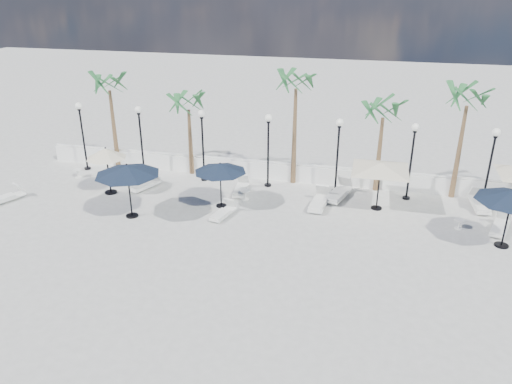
% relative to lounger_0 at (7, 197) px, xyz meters
% --- Properties ---
extents(ground, '(100.00, 100.00, 0.00)m').
position_rel_lounger_0_xyz_m(ground, '(11.99, -1.71, -0.22)').
color(ground, '#A2A19C').
rests_on(ground, ground).
extents(balustrade, '(26.00, 0.30, 1.01)m').
position_rel_lounger_0_xyz_m(balustrade, '(11.99, 5.79, 0.25)').
color(balustrade, white).
rests_on(balustrade, ground).
extents(lamppost_0, '(0.36, 0.36, 3.84)m').
position_rel_lounger_0_xyz_m(lamppost_0, '(1.49, 4.79, 2.28)').
color(lamppost_0, black).
rests_on(lamppost_0, ground).
extents(lamppost_1, '(0.36, 0.36, 3.84)m').
position_rel_lounger_0_xyz_m(lamppost_1, '(4.99, 4.79, 2.28)').
color(lamppost_1, black).
rests_on(lamppost_1, ground).
extents(lamppost_2, '(0.36, 0.36, 3.84)m').
position_rel_lounger_0_xyz_m(lamppost_2, '(8.49, 4.79, 2.28)').
color(lamppost_2, black).
rests_on(lamppost_2, ground).
extents(lamppost_3, '(0.36, 0.36, 3.84)m').
position_rel_lounger_0_xyz_m(lamppost_3, '(11.99, 4.79, 2.28)').
color(lamppost_3, black).
rests_on(lamppost_3, ground).
extents(lamppost_4, '(0.36, 0.36, 3.84)m').
position_rel_lounger_0_xyz_m(lamppost_4, '(15.49, 4.79, 2.28)').
color(lamppost_4, black).
rests_on(lamppost_4, ground).
extents(lamppost_5, '(0.36, 0.36, 3.84)m').
position_rel_lounger_0_xyz_m(lamppost_5, '(18.99, 4.79, 2.28)').
color(lamppost_5, black).
rests_on(lamppost_5, ground).
extents(lamppost_6, '(0.36, 0.36, 3.84)m').
position_rel_lounger_0_xyz_m(lamppost_6, '(22.49, 4.79, 2.28)').
color(lamppost_6, black).
rests_on(lamppost_6, ground).
extents(palm_0, '(2.60, 2.60, 5.50)m').
position_rel_lounger_0_xyz_m(palm_0, '(2.99, 5.59, 4.32)').
color(palm_0, brown).
rests_on(palm_0, ground).
extents(palm_1, '(2.60, 2.60, 4.70)m').
position_rel_lounger_0_xyz_m(palm_1, '(7.49, 5.59, 3.54)').
color(palm_1, brown).
rests_on(palm_1, ground).
extents(palm_2, '(2.60, 2.60, 6.10)m').
position_rel_lounger_0_xyz_m(palm_2, '(13.19, 5.59, 4.90)').
color(palm_2, brown).
rests_on(palm_2, ground).
extents(palm_3, '(2.60, 2.60, 4.90)m').
position_rel_lounger_0_xyz_m(palm_3, '(17.49, 5.59, 3.73)').
color(palm_3, brown).
rests_on(palm_3, ground).
extents(palm_4, '(2.60, 2.60, 5.70)m').
position_rel_lounger_0_xyz_m(palm_4, '(21.19, 5.59, 4.51)').
color(palm_4, brown).
rests_on(palm_4, ground).
extents(lounger_0, '(1.20, 1.79, 0.64)m').
position_rel_lounger_0_xyz_m(lounger_0, '(0.00, 0.00, 0.00)').
color(lounger_0, white).
rests_on(lounger_0, ground).
extents(lounger_1, '(1.22, 1.93, 0.69)m').
position_rel_lounger_0_xyz_m(lounger_1, '(5.89, 3.00, 0.02)').
color(lounger_1, white).
rests_on(lounger_1, ground).
extents(lounger_2, '(0.92, 1.73, 0.62)m').
position_rel_lounger_0_xyz_m(lounger_2, '(10.77, 0.80, -0.01)').
color(lounger_2, white).
rests_on(lounger_2, ground).
extents(lounger_3, '(0.80, 1.90, 0.69)m').
position_rel_lounger_0_xyz_m(lounger_3, '(10.85, 3.60, 0.02)').
color(lounger_3, white).
rests_on(lounger_3, ground).
extents(lounger_4, '(1.28, 2.26, 0.81)m').
position_rel_lounger_0_xyz_m(lounger_4, '(15.72, 4.13, 0.05)').
color(lounger_4, white).
rests_on(lounger_4, ground).
extents(lounger_5, '(0.85, 2.11, 0.77)m').
position_rel_lounger_0_xyz_m(lounger_5, '(14.91, 2.89, 0.04)').
color(lounger_5, white).
rests_on(lounger_5, ground).
extents(lounger_6, '(1.18, 1.97, 0.70)m').
position_rel_lounger_0_xyz_m(lounger_6, '(22.80, 2.23, 0.02)').
color(lounger_6, white).
rests_on(lounger_6, ground).
extents(lounger_7, '(0.78, 2.04, 0.75)m').
position_rel_lounger_0_xyz_m(lounger_7, '(22.31, 4.51, 0.04)').
color(lounger_7, white).
rests_on(lounger_7, ground).
extents(side_table_0, '(0.45, 0.45, 0.44)m').
position_rel_lounger_0_xyz_m(side_table_0, '(1.65, 3.55, 0.05)').
color(side_table_0, white).
rests_on(side_table_0, ground).
extents(side_table_1, '(0.51, 0.51, 0.50)m').
position_rel_lounger_0_xyz_m(side_table_1, '(11.26, 2.85, 0.08)').
color(side_table_1, white).
rests_on(side_table_1, ground).
extents(side_table_2, '(0.45, 0.45, 0.43)m').
position_rel_lounger_0_xyz_m(side_table_2, '(21.11, 2.06, 0.05)').
color(side_table_2, white).
rests_on(side_table_2, ground).
extents(parasol_navy_left, '(2.91, 2.91, 2.57)m').
position_rel_lounger_0_xyz_m(parasol_navy_left, '(6.70, -0.16, 2.05)').
color(parasol_navy_left, black).
rests_on(parasol_navy_left, ground).
extents(parasol_navy_mid, '(2.48, 2.48, 2.22)m').
position_rel_lounger_0_xyz_m(parasol_navy_mid, '(10.36, 1.84, 1.73)').
color(parasol_navy_mid, black).
rests_on(parasol_navy_mid, ground).
extents(parasol_navy_right, '(2.84, 2.84, 2.55)m').
position_rel_lounger_0_xyz_m(parasol_navy_right, '(22.62, 0.86, 2.02)').
color(parasol_navy_right, black).
rests_on(parasol_navy_right, ground).
extents(parasol_cream_sq_a, '(5.06, 5.06, 2.48)m').
position_rel_lounger_0_xyz_m(parasol_cream_sq_a, '(17.58, 3.30, 2.08)').
color(parasol_cream_sq_a, black).
rests_on(parasol_cream_sq_a, ground).
extents(parasol_cream_small, '(1.99, 1.99, 2.44)m').
position_rel_lounger_0_xyz_m(parasol_cream_small, '(4.43, 2.05, 1.87)').
color(parasol_cream_small, black).
rests_on(parasol_cream_small, ground).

